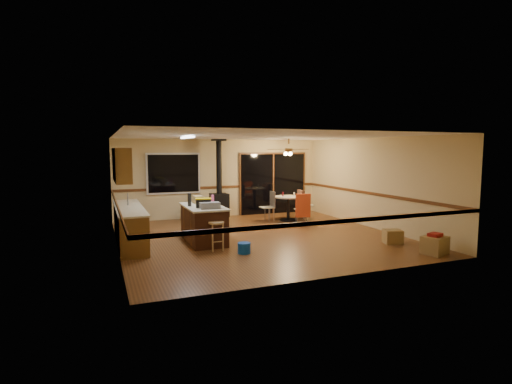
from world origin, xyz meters
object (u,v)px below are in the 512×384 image
kitchen_island (204,224)px  chair_left (270,203)px  box_under_window (190,215)px  chair_right (302,201)px  chair_near (303,206)px  box_corner_a (435,245)px  dining_table (288,204)px  wood_stove (219,197)px  box_corner_b (393,237)px  blue_bucket (244,248)px  bar_stool (216,236)px  toolbox_black (203,203)px  toolbox_grey (210,205)px

kitchen_island → chair_left: 3.35m
kitchen_island → box_under_window: kitchen_island is taller
chair_right → kitchen_island: bearing=-152.1°
chair_near → box_corner_a: (1.09, -3.99, -0.40)m
dining_table → chair_near: (0.05, -0.88, 0.07)m
kitchen_island → wood_stove: (1.30, 3.05, 0.28)m
wood_stove → box_corner_b: (2.93, -4.87, -0.56)m
blue_bucket → box_corner_b: bearing=-6.9°
chair_right → box_corner_b: size_ratio=1.71×
kitchen_island → chair_left: bearing=37.2°
chair_left → box_under_window: size_ratio=1.07×
wood_stove → box_corner_b: 5.71m
chair_near → bar_stool: bearing=-149.2°
wood_stove → box_under_window: 1.13m
chair_left → chair_near: size_ratio=0.74×
bar_stool → blue_bucket: bar_stool is taller
chair_left → box_corner_b: bearing=-67.8°
dining_table → chair_right: chair_right is taller
dining_table → chair_right: size_ratio=1.26×
bar_stool → chair_near: 3.78m
blue_bucket → box_corner_a: box_corner_a is taller
box_corner_a → toolbox_black: bearing=149.1°
box_under_window → box_corner_b: bearing=-50.6°
chair_left → box_under_window: chair_left is taller
toolbox_black → chair_left: 3.58m
toolbox_black → blue_bucket: 1.54m
wood_stove → bar_stool: 4.14m
chair_near → box_corner_b: size_ratio=1.71×
toolbox_black → chair_left: bearing=40.0°
toolbox_grey → box_under_window: (0.28, 3.41, -0.78)m
kitchen_island → chair_near: 3.47m
box_under_window → box_corner_b: 6.16m
box_corner_b → kitchen_island: bearing=156.8°
toolbox_grey → chair_right: (3.74, 2.46, -0.37)m
toolbox_black → chair_near: size_ratio=0.50×
wood_stove → chair_right: wood_stove is taller
dining_table → chair_near: bearing=-86.7°
chair_near → box_corner_a: 4.16m
bar_stool → chair_near: size_ratio=0.93×
toolbox_grey → box_corner_a: (4.37, -2.48, -0.78)m
toolbox_grey → bar_stool: (0.04, -0.41, -0.65)m
chair_right → box_under_window: size_ratio=1.45×
wood_stove → chair_near: wood_stove is taller
box_corner_b → toolbox_grey: bearing=162.2°
blue_bucket → chair_left: 4.02m
bar_stool → chair_near: (3.24, 1.93, 0.27)m
blue_bucket → box_under_window: 4.33m
chair_right → box_corner_b: bearing=-83.2°
chair_near → chair_right: size_ratio=1.00×
bar_stool → chair_near: bearing=30.8°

